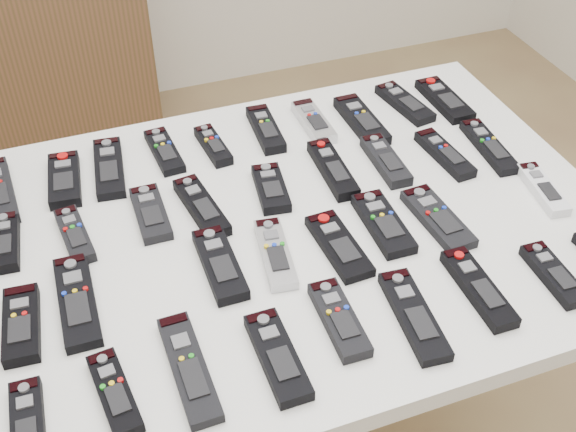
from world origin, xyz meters
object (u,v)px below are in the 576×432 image
object	(u,v)px
remote_14	(271,188)
remote_26	(543,189)
remote_7	(361,120)
remote_12	(151,213)
remote_30	(278,356)
remote_11	(75,235)
table	(288,246)
remote_8	(405,103)
remote_15	(333,169)
remote_28	(115,393)
remote_33	(478,288)
remote_16	(386,161)
remote_34	(554,274)
remote_22	(275,254)
remote_4	(213,146)
remote_29	(189,368)
remote_6	(313,122)
remote_25	(438,218)
remote_17	(445,154)
remote_2	(109,168)
remote_1	(64,180)
remote_31	(339,319)
remote_20	(77,301)
remote_32	(414,315)
remote_3	(164,151)
remote_27	(28,426)
remote_13	(202,207)
remote_21	(220,264)
remote_24	(383,223)
remote_10	(4,243)
remote_19	(21,324)
remote_23	(339,246)
remote_5	(266,129)
remote_9	(444,100)

from	to	relation	value
remote_14	remote_26	xyz separation A→B (m)	(0.51, -0.19, -0.00)
remote_7	remote_12	world-z (taller)	remote_7
remote_30	remote_11	bearing A→B (deg)	123.07
table	remote_8	xyz separation A→B (m)	(0.40, 0.29, 0.07)
remote_15	remote_28	xyz separation A→B (m)	(-0.52, -0.39, -0.00)
remote_14	remote_33	xyz separation A→B (m)	(0.24, -0.38, 0.00)
remote_16	remote_34	distance (m)	0.42
remote_14	remote_22	size ratio (longest dim) A/B	0.80
remote_4	remote_29	bearing A→B (deg)	-114.33
remote_6	remote_25	size ratio (longest dim) A/B	0.88
remote_30	remote_17	bearing A→B (deg)	36.53
remote_4	remote_7	size ratio (longest dim) A/B	0.73
remote_2	remote_1	bearing A→B (deg)	-166.72
remote_30	remote_31	world-z (taller)	same
remote_1	remote_2	xyz separation A→B (m)	(0.09, 0.01, -0.00)
remote_20	remote_32	bearing A→B (deg)	-22.29
remote_25	remote_28	distance (m)	0.67
remote_3	remote_27	distance (m)	0.68
remote_11	remote_13	xyz separation A→B (m)	(0.24, -0.00, 0.00)
remote_4	remote_25	xyz separation A→B (m)	(0.34, -0.38, -0.00)
remote_12	remote_26	bearing A→B (deg)	-13.97
remote_25	remote_33	bearing A→B (deg)	-101.00
remote_12	remote_21	world-z (taller)	remote_21
remote_24	remote_30	world-z (taller)	remote_30
remote_15	remote_25	world-z (taller)	remote_15
remote_10	remote_22	bearing A→B (deg)	-18.83
remote_7	remote_16	bearing A→B (deg)	-96.46
remote_3	remote_11	size ratio (longest dim) A/B	1.05
remote_21	remote_29	xyz separation A→B (m)	(-0.11, -0.20, -0.00)
remote_14	remote_17	size ratio (longest dim) A/B	0.82
remote_4	remote_21	xyz separation A→B (m)	(-0.09, -0.35, 0.00)
remote_27	remote_30	world-z (taller)	remote_30
remote_7	remote_11	bearing A→B (deg)	-166.61
remote_30	remote_19	bearing A→B (deg)	150.81
remote_29	remote_30	world-z (taller)	remote_30
remote_3	remote_19	xyz separation A→B (m)	(-0.33, -0.40, 0.00)
remote_23	remote_34	world-z (taller)	remote_34
remote_31	remote_4	bearing A→B (deg)	97.75
table	remote_8	distance (m)	0.50
remote_5	remote_27	xyz separation A→B (m)	(-0.56, -0.59, -0.00)
remote_4	remote_22	distance (m)	0.36
remote_34	remote_25	bearing A→B (deg)	121.69
table	remote_25	size ratio (longest dim) A/B	6.91
remote_2	remote_9	distance (m)	0.78
remote_19	remote_17	bearing A→B (deg)	16.15
remote_31	remote_13	bearing A→B (deg)	112.65
remote_8	remote_23	size ratio (longest dim) A/B	0.97
remote_15	remote_21	size ratio (longest dim) A/B	1.05
remote_5	remote_34	distance (m)	0.68
remote_4	remote_29	xyz separation A→B (m)	(-0.19, -0.55, -0.00)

